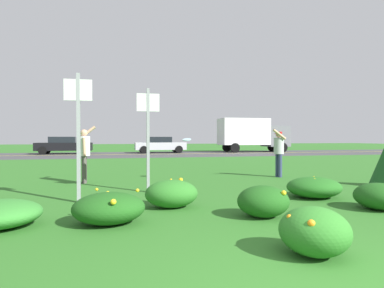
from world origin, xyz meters
name	(u,v)px	position (x,y,z in m)	size (l,w,h in m)	color
ground_plane	(159,168)	(0.00, 12.58, 0.00)	(120.00, 120.00, 0.00)	#2D6B23
highway_strip	(139,154)	(0.00, 25.17, 0.00)	(120.00, 9.88, 0.01)	#424244
highway_center_stripe	(139,154)	(0.00, 25.17, 0.01)	(120.00, 0.16, 0.00)	yellow
daylily_clump_front_left	(314,231)	(0.28, 1.42, 0.28)	(0.79, 0.82, 0.56)	#2D7526
daylily_clump_mid_left	(171,194)	(-0.87, 4.35, 0.27)	(1.03, 0.83, 0.56)	#2D7526
daylily_clump_front_right	(263,201)	(0.52, 3.23, 0.27)	(0.89, 0.81, 0.53)	#1E5619
daylily_clump_front_center	(380,196)	(2.91, 3.28, 0.25)	(0.91, 0.93, 0.56)	#1E5619
daylily_clump_mid_right	(109,208)	(-2.03, 3.39, 0.25)	(1.13, 0.96, 0.53)	#1E5619
daylily_clump_mid_center	(314,187)	(2.44, 4.64, 0.23)	(1.23, 1.11, 0.46)	#23661E
sign_post_near_path	(78,125)	(-2.67, 5.27, 1.62)	(0.56, 0.10, 2.69)	#93969B
sign_post_by_roadside	(148,129)	(-1.13, 6.25, 1.56)	(0.56, 0.10, 2.57)	#93969B
person_thrower_white_shirt	(84,151)	(-2.82, 8.32, 0.96)	(0.50, 0.49, 1.72)	silver
person_catcher_red_cap_gray_shirt	(279,149)	(3.56, 8.36, 0.95)	(0.50, 0.49, 1.66)	#B2B2B7
frisbee_pale_blue	(187,140)	(0.31, 8.33, 1.29)	(0.29, 0.28, 0.12)	#ADD6E5
car_black_center_left	(64,145)	(-6.10, 27.39, 0.74)	(4.50, 2.00, 1.45)	black
car_silver_center_right	(160,145)	(2.04, 27.39, 0.74)	(4.50, 2.00, 1.45)	#B7BABF
box_truck_gray	(252,133)	(10.99, 27.39, 1.80)	(6.70, 2.46, 3.20)	slate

